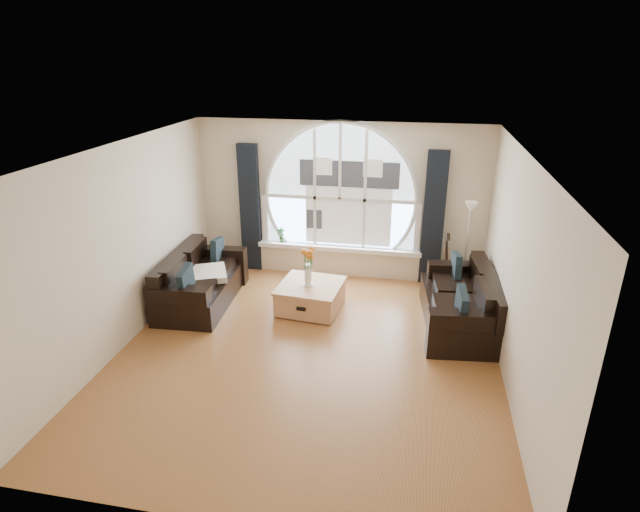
# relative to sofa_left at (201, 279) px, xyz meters

# --- Properties ---
(ground) EXTENTS (5.00, 5.50, 0.01)m
(ground) POSITION_rel_sofa_left_xyz_m (1.97, -1.15, -0.40)
(ground) COLOR brown
(ground) RESTS_ON ground
(ceiling) EXTENTS (5.00, 5.50, 0.01)m
(ceiling) POSITION_rel_sofa_left_xyz_m (1.97, -1.15, 2.30)
(ceiling) COLOR silver
(ceiling) RESTS_ON ground
(wall_back) EXTENTS (5.00, 0.01, 2.70)m
(wall_back) POSITION_rel_sofa_left_xyz_m (1.97, 1.60, 0.95)
(wall_back) COLOR beige
(wall_back) RESTS_ON ground
(wall_front) EXTENTS (5.00, 0.01, 2.70)m
(wall_front) POSITION_rel_sofa_left_xyz_m (1.97, -3.90, 0.95)
(wall_front) COLOR beige
(wall_front) RESTS_ON ground
(wall_left) EXTENTS (0.01, 5.50, 2.70)m
(wall_left) POSITION_rel_sofa_left_xyz_m (-0.53, -1.15, 0.95)
(wall_left) COLOR beige
(wall_left) RESTS_ON ground
(wall_right) EXTENTS (0.01, 5.50, 2.70)m
(wall_right) POSITION_rel_sofa_left_xyz_m (4.47, -1.15, 0.95)
(wall_right) COLOR beige
(wall_right) RESTS_ON ground
(attic_slope) EXTENTS (0.92, 5.50, 0.72)m
(attic_slope) POSITION_rel_sofa_left_xyz_m (4.17, -1.15, 1.95)
(attic_slope) COLOR silver
(attic_slope) RESTS_ON ground
(arched_window) EXTENTS (2.60, 0.06, 2.15)m
(arched_window) POSITION_rel_sofa_left_xyz_m (1.97, 1.57, 1.23)
(arched_window) COLOR silver
(arched_window) RESTS_ON wall_back
(window_sill) EXTENTS (2.90, 0.22, 0.08)m
(window_sill) POSITION_rel_sofa_left_xyz_m (1.97, 1.50, 0.11)
(window_sill) COLOR white
(window_sill) RESTS_ON wall_back
(window_frame) EXTENTS (2.76, 0.08, 2.15)m
(window_frame) POSITION_rel_sofa_left_xyz_m (1.97, 1.54, 1.23)
(window_frame) COLOR white
(window_frame) RESTS_ON wall_back
(neighbor_house) EXTENTS (1.70, 0.02, 1.50)m
(neighbor_house) POSITION_rel_sofa_left_xyz_m (2.12, 1.55, 1.10)
(neighbor_house) COLOR silver
(neighbor_house) RESTS_ON wall_back
(curtain_left) EXTENTS (0.35, 0.12, 2.30)m
(curtain_left) POSITION_rel_sofa_left_xyz_m (0.37, 1.48, 0.75)
(curtain_left) COLOR black
(curtain_left) RESTS_ON ground
(curtain_right) EXTENTS (0.35, 0.12, 2.30)m
(curtain_right) POSITION_rel_sofa_left_xyz_m (3.57, 1.48, 0.75)
(curtain_right) COLOR black
(curtain_right) RESTS_ON ground
(sofa_left) EXTENTS (1.02, 1.89, 0.82)m
(sofa_left) POSITION_rel_sofa_left_xyz_m (0.00, 0.00, 0.00)
(sofa_left) COLOR black
(sofa_left) RESTS_ON ground
(sofa_right) EXTENTS (1.14, 1.98, 0.84)m
(sofa_right) POSITION_rel_sofa_left_xyz_m (3.99, -0.00, 0.00)
(sofa_right) COLOR black
(sofa_right) RESTS_ON ground
(coffee_chest) EXTENTS (1.03, 1.03, 0.46)m
(coffee_chest) POSITION_rel_sofa_left_xyz_m (1.75, 0.10, -0.17)
(coffee_chest) COLOR tan
(coffee_chest) RESTS_ON ground
(throw_blanket) EXTENTS (0.73, 0.73, 0.10)m
(throw_blanket) POSITION_rel_sofa_left_xyz_m (0.12, 0.01, 0.10)
(throw_blanket) COLOR silver
(throw_blanket) RESTS_ON sofa_left
(vase_flowers) EXTENTS (0.24, 0.24, 0.70)m
(vase_flowers) POSITION_rel_sofa_left_xyz_m (1.72, 0.06, 0.41)
(vase_flowers) COLOR white
(vase_flowers) RESTS_ON coffee_chest
(floor_lamp) EXTENTS (0.24, 0.24, 1.60)m
(floor_lamp) POSITION_rel_sofa_left_xyz_m (4.10, 1.04, 0.40)
(floor_lamp) COLOR #B2B2B2
(floor_lamp) RESTS_ON ground
(guitar) EXTENTS (0.42, 0.36, 1.06)m
(guitar) POSITION_rel_sofa_left_xyz_m (3.80, 1.17, 0.13)
(guitar) COLOR brown
(guitar) RESTS_ON ground
(potted_plant) EXTENTS (0.15, 0.12, 0.27)m
(potted_plant) POSITION_rel_sofa_left_xyz_m (0.92, 1.50, 0.28)
(potted_plant) COLOR #1E6023
(potted_plant) RESTS_ON window_sill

